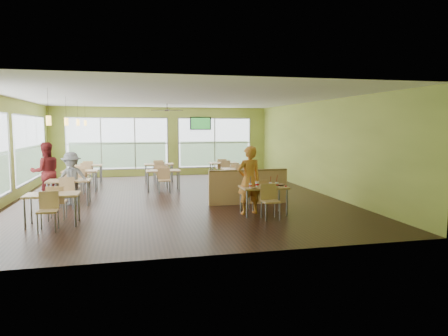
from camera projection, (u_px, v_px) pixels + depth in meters
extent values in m
plane|color=black|center=(176.00, 198.00, 13.01)|extent=(12.00, 12.00, 0.00)
plane|color=white|center=(175.00, 98.00, 12.68)|extent=(12.00, 12.00, 0.00)
cube|color=#BECB52|center=(162.00, 142.00, 18.67)|extent=(10.00, 0.04, 3.20)
cube|color=#BECB52|center=(210.00, 167.00, 7.03)|extent=(10.00, 0.04, 3.20)
cube|color=#BECB52|center=(6.00, 151.00, 11.75)|extent=(0.04, 12.00, 3.20)
cube|color=#BECB52|center=(318.00, 147.00, 13.94)|extent=(0.04, 12.00, 3.20)
cube|color=white|center=(32.00, 148.00, 14.67)|extent=(0.02, 4.50, 2.35)
cube|color=white|center=(118.00, 144.00, 18.22)|extent=(4.50, 0.02, 2.35)
cube|color=white|center=(215.00, 143.00, 19.20)|extent=(3.50, 0.02, 2.35)
cube|color=#B7BABC|center=(14.00, 190.00, 12.37)|extent=(0.04, 9.40, 0.05)
cube|color=#B7BABC|center=(168.00, 168.00, 18.82)|extent=(8.00, 0.04, 0.05)
cube|color=tan|center=(264.00, 187.00, 10.47)|extent=(1.20, 0.70, 0.04)
cube|color=brown|center=(264.00, 188.00, 10.47)|extent=(1.22, 0.71, 0.01)
cylinder|color=slate|center=(247.00, 204.00, 10.11)|extent=(0.05, 0.05, 0.71)
cylinder|color=slate|center=(287.00, 202.00, 10.34)|extent=(0.05, 0.05, 0.71)
cylinder|color=slate|center=(241.00, 200.00, 10.67)|extent=(0.05, 0.05, 0.71)
cylinder|color=slate|center=(279.00, 198.00, 10.91)|extent=(0.05, 0.05, 0.71)
cube|color=tan|center=(257.00, 194.00, 11.03)|extent=(0.42, 0.42, 0.04)
cube|color=tan|center=(255.00, 185.00, 11.19)|extent=(0.42, 0.04, 0.40)
cube|color=tan|center=(271.00, 201.00, 9.96)|extent=(0.42, 0.42, 0.04)
cube|color=tan|center=(273.00, 194.00, 9.76)|extent=(0.42, 0.04, 0.40)
cube|color=tan|center=(248.00, 188.00, 11.90)|extent=(2.40, 0.12, 1.00)
cube|color=brown|center=(248.00, 170.00, 11.84)|extent=(2.40, 0.14, 0.04)
cube|color=tan|center=(52.00, 195.00, 9.33)|extent=(1.20, 0.70, 0.04)
cube|color=brown|center=(52.00, 196.00, 9.33)|extent=(1.22, 0.71, 0.01)
cylinder|color=slate|center=(25.00, 214.00, 8.97)|extent=(0.05, 0.05, 0.71)
cylinder|color=slate|center=(75.00, 212.00, 9.20)|extent=(0.05, 0.05, 0.71)
cylinder|color=slate|center=(31.00, 209.00, 9.53)|extent=(0.05, 0.05, 0.71)
cylinder|color=slate|center=(79.00, 207.00, 9.76)|extent=(0.05, 0.05, 0.71)
cube|color=tan|center=(57.00, 202.00, 9.89)|extent=(0.42, 0.42, 0.04)
cube|color=tan|center=(58.00, 192.00, 10.05)|extent=(0.42, 0.04, 0.40)
cube|color=tan|center=(48.00, 211.00, 8.82)|extent=(0.42, 0.42, 0.04)
cube|color=tan|center=(45.00, 203.00, 8.61)|extent=(0.42, 0.04, 0.40)
cube|color=tan|center=(69.00, 180.00, 11.75)|extent=(1.20, 0.70, 0.04)
cube|color=brown|center=(69.00, 181.00, 11.75)|extent=(1.22, 0.71, 0.01)
cylinder|color=slate|center=(48.00, 195.00, 11.39)|extent=(0.05, 0.05, 0.71)
cylinder|color=slate|center=(87.00, 194.00, 11.63)|extent=(0.05, 0.05, 0.71)
cylinder|color=slate|center=(52.00, 192.00, 11.95)|extent=(0.05, 0.05, 0.71)
cylinder|color=slate|center=(90.00, 191.00, 12.19)|extent=(0.05, 0.05, 0.71)
cube|color=tan|center=(72.00, 187.00, 12.31)|extent=(0.42, 0.42, 0.04)
cube|color=tan|center=(73.00, 179.00, 12.48)|extent=(0.42, 0.04, 0.40)
cube|color=tan|center=(66.00, 193.00, 11.25)|extent=(0.42, 0.42, 0.04)
cube|color=tan|center=(65.00, 186.00, 11.04)|extent=(0.42, 0.04, 0.40)
cube|color=tan|center=(80.00, 171.00, 14.18)|extent=(1.20, 0.70, 0.04)
cube|color=brown|center=(80.00, 172.00, 14.18)|extent=(1.22, 0.71, 0.01)
cylinder|color=slate|center=(63.00, 183.00, 13.82)|extent=(0.05, 0.05, 0.71)
cylinder|color=slate|center=(95.00, 182.00, 14.05)|extent=(0.05, 0.05, 0.71)
cylinder|color=slate|center=(66.00, 181.00, 14.38)|extent=(0.05, 0.05, 0.71)
cylinder|color=slate|center=(97.00, 180.00, 14.61)|extent=(0.05, 0.05, 0.71)
cube|color=tan|center=(82.00, 177.00, 14.74)|extent=(0.42, 0.42, 0.04)
cube|color=tan|center=(82.00, 171.00, 14.90)|extent=(0.42, 0.04, 0.40)
cube|color=tan|center=(78.00, 181.00, 13.67)|extent=(0.42, 0.42, 0.04)
cube|color=tan|center=(77.00, 175.00, 13.46)|extent=(0.42, 0.04, 0.40)
cube|color=tan|center=(87.00, 165.00, 16.31)|extent=(1.20, 0.70, 0.04)
cube|color=brown|center=(87.00, 166.00, 16.31)|extent=(1.22, 0.71, 0.01)
cylinder|color=slate|center=(72.00, 176.00, 15.95)|extent=(0.05, 0.05, 0.71)
cylinder|color=slate|center=(100.00, 175.00, 16.19)|extent=(0.05, 0.05, 0.71)
cylinder|color=slate|center=(74.00, 174.00, 16.51)|extent=(0.05, 0.05, 0.71)
cylinder|color=slate|center=(101.00, 173.00, 16.75)|extent=(0.05, 0.05, 0.71)
cube|color=tan|center=(89.00, 171.00, 16.87)|extent=(0.42, 0.42, 0.04)
cube|color=tan|center=(89.00, 165.00, 17.03)|extent=(0.42, 0.04, 0.40)
cube|color=tan|center=(86.00, 174.00, 15.81)|extent=(0.42, 0.42, 0.04)
cube|color=tan|center=(85.00, 169.00, 15.60)|extent=(0.42, 0.04, 0.40)
cube|color=tan|center=(163.00, 171.00, 14.33)|extent=(1.20, 0.70, 0.04)
cube|color=brown|center=(163.00, 171.00, 14.33)|extent=(1.22, 0.71, 0.01)
cylinder|color=slate|center=(148.00, 183.00, 13.97)|extent=(0.05, 0.05, 0.71)
cylinder|color=slate|center=(179.00, 182.00, 14.20)|extent=(0.05, 0.05, 0.71)
cylinder|color=slate|center=(148.00, 180.00, 14.53)|extent=(0.05, 0.05, 0.71)
cylinder|color=slate|center=(177.00, 180.00, 14.77)|extent=(0.05, 0.05, 0.71)
cube|color=tan|center=(162.00, 177.00, 14.89)|extent=(0.42, 0.42, 0.04)
cube|color=tan|center=(162.00, 170.00, 15.05)|extent=(0.42, 0.04, 0.40)
cube|color=tan|center=(164.00, 180.00, 13.82)|extent=(0.42, 0.42, 0.04)
cube|color=tan|center=(165.00, 175.00, 13.62)|extent=(0.42, 0.04, 0.40)
cube|color=tan|center=(159.00, 164.00, 16.75)|extent=(1.20, 0.70, 0.04)
cube|color=brown|center=(159.00, 165.00, 16.76)|extent=(1.22, 0.71, 0.01)
cylinder|color=slate|center=(146.00, 174.00, 16.39)|extent=(0.05, 0.05, 0.71)
cylinder|color=slate|center=(172.00, 174.00, 16.63)|extent=(0.05, 0.05, 0.71)
cylinder|color=slate|center=(146.00, 173.00, 16.95)|extent=(0.05, 0.05, 0.71)
cylinder|color=slate|center=(171.00, 172.00, 17.19)|extent=(0.05, 0.05, 0.71)
cube|color=tan|center=(158.00, 169.00, 17.32)|extent=(0.42, 0.42, 0.04)
cube|color=tan|center=(158.00, 164.00, 17.48)|extent=(0.42, 0.04, 0.40)
cube|color=tan|center=(160.00, 172.00, 16.25)|extent=(0.42, 0.42, 0.04)
cube|color=tan|center=(160.00, 167.00, 16.04)|extent=(0.42, 0.04, 0.40)
cube|color=tan|center=(238.00, 169.00, 14.94)|extent=(1.20, 0.70, 0.04)
cube|color=brown|center=(238.00, 170.00, 14.94)|extent=(1.22, 0.71, 0.01)
cylinder|color=slate|center=(226.00, 180.00, 14.58)|extent=(0.05, 0.05, 0.71)
cylinder|color=slate|center=(254.00, 179.00, 14.82)|extent=(0.05, 0.05, 0.71)
cylinder|color=slate|center=(223.00, 178.00, 15.14)|extent=(0.05, 0.05, 0.71)
cylinder|color=slate|center=(250.00, 177.00, 15.38)|extent=(0.05, 0.05, 0.71)
cube|color=tan|center=(235.00, 175.00, 15.50)|extent=(0.42, 0.42, 0.04)
cube|color=tan|center=(234.00, 168.00, 15.67)|extent=(0.42, 0.04, 0.40)
cube|color=tan|center=(242.00, 178.00, 14.44)|extent=(0.42, 0.42, 0.04)
cube|color=tan|center=(244.00, 173.00, 14.23)|extent=(0.42, 0.04, 0.40)
cube|color=tan|center=(224.00, 163.00, 17.37)|extent=(1.20, 0.70, 0.04)
cube|color=brown|center=(224.00, 163.00, 17.37)|extent=(1.22, 0.71, 0.01)
cylinder|color=slate|center=(213.00, 172.00, 17.01)|extent=(0.05, 0.05, 0.71)
cylinder|color=slate|center=(237.00, 172.00, 17.24)|extent=(0.05, 0.05, 0.71)
cylinder|color=slate|center=(210.00, 171.00, 17.57)|extent=(0.05, 0.05, 0.71)
cylinder|color=slate|center=(234.00, 170.00, 17.81)|extent=(0.05, 0.05, 0.71)
cube|color=tan|center=(221.00, 168.00, 17.93)|extent=(0.42, 0.42, 0.04)
cube|color=tan|center=(220.00, 163.00, 18.09)|extent=(0.42, 0.04, 0.40)
cube|color=tan|center=(227.00, 171.00, 16.86)|extent=(0.42, 0.42, 0.04)
cube|color=tan|center=(228.00, 166.00, 16.66)|extent=(0.42, 0.04, 0.40)
cylinder|color=#2D2119|center=(48.00, 103.00, 9.10)|extent=(0.01, 0.01, 0.70)
cylinder|color=gold|center=(49.00, 121.00, 9.15)|extent=(0.11, 0.11, 0.22)
cylinder|color=#2D2119|center=(66.00, 108.00, 11.53)|extent=(0.01, 0.01, 0.70)
cylinder|color=gold|center=(66.00, 122.00, 11.57)|extent=(0.11, 0.11, 0.22)
cylinder|color=#2D2119|center=(78.00, 111.00, 13.95)|extent=(0.01, 0.01, 0.70)
cylinder|color=gold|center=(78.00, 123.00, 14.00)|extent=(0.11, 0.11, 0.22)
cylinder|color=#2D2119|center=(85.00, 113.00, 16.09)|extent=(0.01, 0.01, 0.70)
cylinder|color=gold|center=(85.00, 123.00, 16.13)|extent=(0.11, 0.11, 0.22)
cylinder|color=#2D2119|center=(167.00, 107.00, 15.60)|extent=(0.03, 0.03, 0.24)
cylinder|color=#2D2119|center=(167.00, 110.00, 15.62)|extent=(0.16, 0.16, 0.06)
cube|color=#2D2119|center=(176.00, 110.00, 15.69)|extent=(0.55, 0.10, 0.01)
cube|color=#2D2119|center=(166.00, 111.00, 15.96)|extent=(0.10, 0.55, 0.01)
cube|color=#2D2119|center=(158.00, 110.00, 15.54)|extent=(0.55, 0.10, 0.01)
cube|color=#2D2119|center=(168.00, 110.00, 15.28)|extent=(0.10, 0.55, 0.01)
cube|color=black|center=(200.00, 123.00, 18.88)|extent=(1.00, 0.06, 0.60)
cube|color=#2D8C36|center=(201.00, 123.00, 18.84)|extent=(0.90, 0.01, 0.52)
imported|color=#D35617|center=(249.00, 180.00, 10.51)|extent=(0.72, 0.54, 1.81)
imported|color=maroon|center=(46.00, 172.00, 12.33)|extent=(1.09, 0.98, 1.83)
imported|color=slate|center=(72.00, 179.00, 11.76)|extent=(1.08, 0.71, 1.57)
cone|color=white|center=(250.00, 186.00, 10.18)|extent=(0.08, 0.08, 0.11)
cylinder|color=#B90A09|center=(250.00, 186.00, 10.18)|extent=(0.08, 0.08, 0.03)
cylinder|color=white|center=(250.00, 183.00, 10.17)|extent=(0.09, 0.09, 0.01)
cylinder|color=blue|center=(250.00, 180.00, 10.16)|extent=(0.02, 0.05, 0.20)
cone|color=white|center=(257.00, 185.00, 10.33)|extent=(0.10, 0.10, 0.14)
cylinder|color=#B90A09|center=(257.00, 184.00, 10.32)|extent=(0.09, 0.09, 0.04)
cylinder|color=white|center=(257.00, 182.00, 10.32)|extent=(0.11, 0.11, 0.01)
cylinder|color=yellow|center=(257.00, 177.00, 10.31)|extent=(0.02, 0.06, 0.24)
cone|color=white|center=(270.00, 185.00, 10.38)|extent=(0.08, 0.08, 0.11)
cylinder|color=#B90A09|center=(270.00, 185.00, 10.38)|extent=(0.07, 0.07, 0.03)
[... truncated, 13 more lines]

